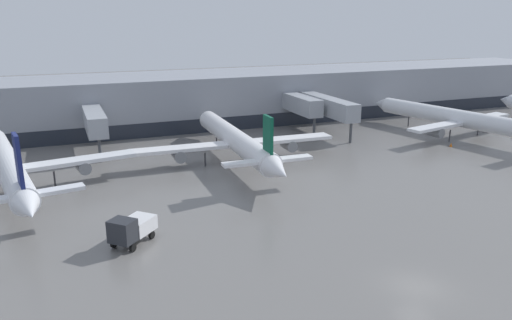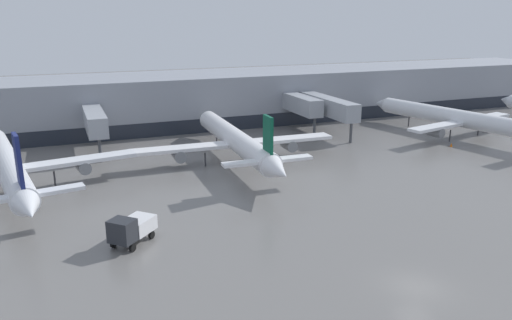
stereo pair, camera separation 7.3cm
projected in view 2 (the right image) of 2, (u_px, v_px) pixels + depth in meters
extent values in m
plane|color=slate|center=(416.00, 287.00, 36.18)|extent=(320.00, 320.00, 0.00)
cube|color=gray|center=(193.00, 99.00, 90.25)|extent=(160.00, 16.00, 9.00)
cube|color=#1E232D|center=(206.00, 126.00, 83.98)|extent=(156.80, 0.10, 2.40)
cube|color=#9399A0|center=(95.00, 121.00, 71.03)|extent=(2.60, 12.44, 2.80)
cylinder|color=#3F4247|center=(100.00, 151.00, 66.85)|extent=(0.44, 0.44, 3.20)
cube|color=#9399A0|center=(302.00, 105.00, 84.00)|extent=(2.60, 10.24, 2.80)
cylinder|color=#3F4247|center=(314.00, 127.00, 80.80)|extent=(0.44, 0.44, 3.20)
cube|color=#9399A0|center=(328.00, 106.00, 82.70)|extent=(2.60, 15.83, 2.80)
cylinder|color=#3F4247|center=(351.00, 133.00, 77.01)|extent=(0.44, 0.44, 3.20)
cylinder|color=silver|center=(458.00, 118.00, 80.55)|extent=(9.01, 29.57, 2.72)
cone|color=silver|center=(381.00, 104.00, 93.54)|extent=(3.16, 3.47, 2.58)
cube|color=silver|center=(462.00, 122.00, 80.11)|extent=(23.63, 7.38, 0.44)
cylinder|color=slate|center=(435.00, 132.00, 76.76)|extent=(2.02, 2.87, 1.49)
cylinder|color=slate|center=(485.00, 122.00, 83.92)|extent=(2.02, 2.87, 1.49)
cylinder|color=#2D2D33|center=(409.00, 121.00, 88.82)|extent=(0.20, 0.20, 1.90)
cylinder|color=#2D2D33|center=(450.00, 136.00, 77.93)|extent=(0.20, 0.20, 1.90)
cylinder|color=#2D2D33|center=(478.00, 130.00, 82.02)|extent=(0.20, 0.20, 1.90)
cylinder|color=silver|center=(7.00, 164.00, 54.72)|extent=(7.25, 27.45, 2.64)
cone|color=silver|center=(29.00, 210.00, 41.88)|extent=(3.01, 4.30, 2.37)
cube|color=silver|center=(9.00, 170.00, 54.30)|extent=(27.87, 7.13, 0.44)
cube|color=silver|center=(23.00, 196.00, 44.32)|extent=(10.67, 3.14, 0.35)
cube|color=navy|center=(19.00, 163.00, 43.47)|extent=(0.73, 2.22, 5.11)
cylinder|color=slate|center=(83.00, 167.00, 58.45)|extent=(1.88, 2.89, 1.45)
cylinder|color=#2D2D33|center=(2.00, 164.00, 62.63)|extent=(0.20, 0.20, 2.12)
cylinder|color=#2D2D33|center=(55.00, 180.00, 56.46)|extent=(0.20, 0.20, 2.12)
cylinder|color=white|center=(234.00, 139.00, 67.31)|extent=(3.63, 27.27, 2.80)
cone|color=white|center=(206.00, 118.00, 80.98)|extent=(2.75, 3.16, 2.66)
cone|color=white|center=(279.00, 171.00, 53.14)|extent=(2.65, 4.28, 2.52)
cube|color=white|center=(236.00, 144.00, 66.85)|extent=(27.81, 3.41, 0.44)
cube|color=white|center=(268.00, 161.00, 55.94)|extent=(10.58, 1.76, 0.35)
cube|color=#0C5138|center=(268.00, 136.00, 55.16)|extent=(0.43, 2.32, 4.55)
cylinder|color=slate|center=(179.00, 155.00, 64.53)|extent=(1.63, 2.87, 1.54)
cylinder|color=slate|center=(289.00, 145.00, 69.65)|extent=(1.63, 2.87, 1.54)
cylinder|color=#2D2D33|center=(217.00, 139.00, 75.89)|extent=(0.20, 0.20, 1.78)
cylinder|color=#2D2D33|center=(205.00, 160.00, 65.22)|extent=(0.20, 0.20, 1.78)
cylinder|color=#2D2D33|center=(268.00, 153.00, 68.14)|extent=(0.20, 0.20, 1.78)
cone|color=silver|center=(506.00, 100.00, 99.23)|extent=(2.74, 3.09, 2.47)
cube|color=silver|center=(138.00, 225.00, 43.71)|extent=(3.46, 3.46, 1.28)
cube|color=#26282D|center=(122.00, 231.00, 41.67)|extent=(2.64, 2.63, 1.94)
cylinder|color=black|center=(133.00, 248.00, 41.61)|extent=(0.67, 0.67, 0.70)
cylinder|color=black|center=(114.00, 244.00, 42.34)|extent=(0.67, 0.67, 0.70)
cylinder|color=black|center=(152.00, 235.00, 44.05)|extent=(0.67, 0.67, 0.70)
cylinder|color=black|center=(133.00, 231.00, 44.77)|extent=(0.67, 0.67, 0.70)
cone|color=orange|center=(451.00, 145.00, 75.16)|extent=(0.40, 0.40, 0.56)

